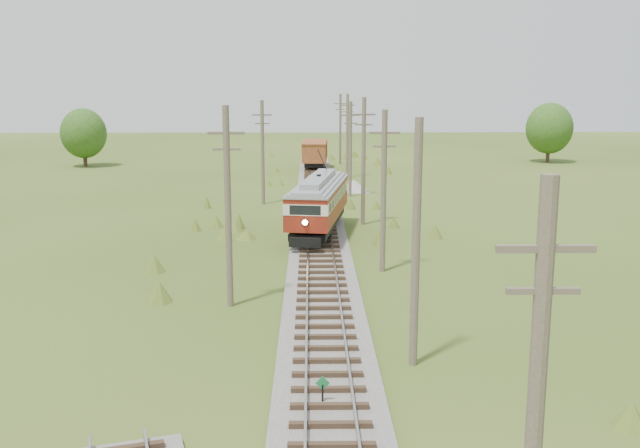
{
  "coord_description": "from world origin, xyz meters",
  "views": [
    {
      "loc": [
        -0.57,
        -19.04,
        9.89
      ],
      "look_at": [
        0.0,
        21.53,
        1.9
      ],
      "focal_mm": 40.0,
      "sensor_mm": 36.0,
      "label": 1
    }
  ],
  "objects_px": {
    "streetcar": "(319,200)",
    "gravel_pile": "(355,186)",
    "switch_marker": "(323,390)",
    "gondola": "(315,152)"
  },
  "relations": [
    {
      "from": "switch_marker",
      "to": "streetcar",
      "type": "relative_size",
      "value": 0.09
    },
    {
      "from": "streetcar",
      "to": "gondola",
      "type": "bearing_deg",
      "value": 98.81
    },
    {
      "from": "streetcar",
      "to": "gravel_pile",
      "type": "relative_size",
      "value": 3.7
    },
    {
      "from": "gondola",
      "to": "streetcar",
      "type": "bearing_deg",
      "value": -87.56
    },
    {
      "from": "gondola",
      "to": "gravel_pile",
      "type": "xyz_separation_m",
      "value": [
        3.64,
        -17.14,
        -1.57
      ]
    },
    {
      "from": "gondola",
      "to": "gravel_pile",
      "type": "relative_size",
      "value": 2.72
    },
    {
      "from": "switch_marker",
      "to": "gondola",
      "type": "relative_size",
      "value": 0.13
    },
    {
      "from": "streetcar",
      "to": "gravel_pile",
      "type": "xyz_separation_m",
      "value": [
        3.64,
        20.21,
        -1.98
      ]
    },
    {
      "from": "switch_marker",
      "to": "gravel_pile",
      "type": "relative_size",
      "value": 0.34
    },
    {
      "from": "streetcar",
      "to": "gondola",
      "type": "height_order",
      "value": "streetcar"
    }
  ]
}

